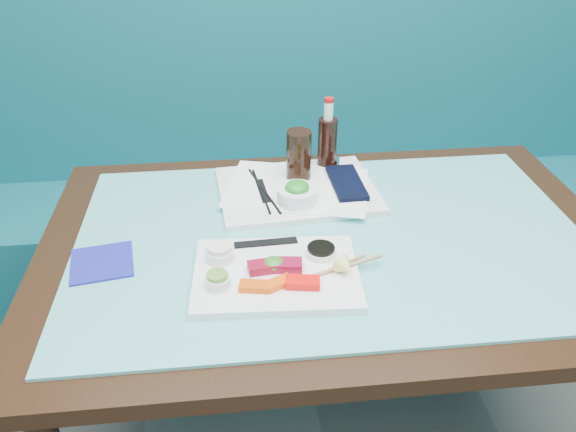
{
  "coord_description": "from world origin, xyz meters",
  "views": [
    {
      "loc": [
        -0.22,
        0.35,
        1.53
      ],
      "look_at": [
        -0.1,
        1.48,
        0.8
      ],
      "focal_mm": 35.0,
      "sensor_mm": 36.0,
      "label": 1
    }
  ],
  "objects": [
    {
      "name": "blue_napkin",
      "position": [
        -0.53,
        1.4,
        0.76
      ],
      "size": [
        0.16,
        0.16,
        0.01
      ],
      "primitive_type": "cube",
      "rotation": [
        0.0,
        0.0,
        0.16
      ],
      "color": "navy",
      "rests_on": "glass_top"
    },
    {
      "name": "wooden_chopstick_a",
      "position": [
        -0.04,
        1.29,
        0.78
      ],
      "size": [
        0.18,
        0.1,
        0.01
      ],
      "primitive_type": "cylinder",
      "rotation": [
        1.57,
        0.0,
        -1.1
      ],
      "color": "#996948",
      "rests_on": "sashimi_plate"
    },
    {
      "name": "ramekin_ginger",
      "position": [
        -0.27,
        1.36,
        0.79
      ],
      "size": [
        0.06,
        0.06,
        0.03
      ],
      "primitive_type": "cylinder",
      "rotation": [
        0.0,
        0.0,
        -0.04
      ],
      "color": "white",
      "rests_on": "sashimi_plate"
    },
    {
      "name": "salmon_right",
      "position": [
        -0.1,
        1.25,
        0.78
      ],
      "size": [
        0.08,
        0.05,
        0.02
      ],
      "primitive_type": "cube",
      "rotation": [
        0.0,
        0.0,
        -0.16
      ],
      "color": "#FF0E0A",
      "rests_on": "sashimi_plate"
    },
    {
      "name": "ginger_fill",
      "position": [
        -0.27,
        1.36,
        0.81
      ],
      "size": [
        0.07,
        0.07,
        0.01
      ],
      "primitive_type": "cylinder",
      "rotation": [
        0.0,
        0.0,
        0.26
      ],
      "color": "#F8DDCC",
      "rests_on": "ramekin_ginger"
    },
    {
      "name": "black_chopstick_b",
      "position": [
        -0.15,
        1.65,
        0.78
      ],
      "size": [
        0.07,
        0.24,
        0.01
      ],
      "primitive_type": "cylinder",
      "rotation": [
        1.57,
        0.0,
        0.27
      ],
      "color": "black",
      "rests_on": "serving_tray"
    },
    {
      "name": "serving_tray",
      "position": [
        -0.06,
        1.66,
        0.77
      ],
      "size": [
        0.44,
        0.35,
        0.02
      ],
      "primitive_type": "cube",
      "rotation": [
        0.0,
        0.0,
        0.08
      ],
      "color": "white",
      "rests_on": "glass_top"
    },
    {
      "name": "ramekin_wasabi",
      "position": [
        -0.27,
        1.27,
        0.79
      ],
      "size": [
        0.07,
        0.07,
        0.02
      ],
      "primitive_type": "cylinder",
      "rotation": [
        0.0,
        0.0,
        0.25
      ],
      "color": "white",
      "rests_on": "sashimi_plate"
    },
    {
      "name": "lemon_wedge",
      "position": [
        -0.0,
        1.27,
        0.8
      ],
      "size": [
        0.06,
        0.05,
        0.04
      ],
      "primitive_type": "cone",
      "rotation": [
        1.57,
        0.0,
        0.51
      ],
      "color": "#F8FF78",
      "rests_on": "sashimi_plate"
    },
    {
      "name": "seaweed_salad",
      "position": [
        -0.07,
        1.59,
        0.82
      ],
      "size": [
        0.08,
        0.08,
        0.03
      ],
      "primitive_type": "ellipsoid",
      "rotation": [
        0.0,
        0.0,
        0.34
      ],
      "color": "#1F871F",
      "rests_on": "seaweed_bowl"
    },
    {
      "name": "wooden_chopstick_b",
      "position": [
        -0.03,
        1.29,
        0.78
      ],
      "size": [
        0.24,
        0.09,
        0.01
      ],
      "primitive_type": "cylinder",
      "rotation": [
        1.57,
        0.0,
        -1.24
      ],
      "color": "#A4824D",
      "rests_on": "sashimi_plate"
    },
    {
      "name": "booth_bench",
      "position": [
        0.0,
        2.29,
        0.37
      ],
      "size": [
        3.0,
        0.56,
        1.17
      ],
      "color": "#105C66",
      "rests_on": "ground"
    },
    {
      "name": "black_chopstick_a",
      "position": [
        -0.16,
        1.65,
        0.78
      ],
      "size": [
        0.04,
        0.24,
        0.01
      ],
      "primitive_type": "cylinder",
      "rotation": [
        1.57,
        0.0,
        0.13
      ],
      "color": "black",
      "rests_on": "serving_tray"
    },
    {
      "name": "tuna_left",
      "position": [
        -0.18,
        1.31,
        0.79
      ],
      "size": [
        0.06,
        0.04,
        0.02
      ],
      "primitive_type": "cube",
      "rotation": [
        0.0,
        0.0,
        0.13
      ],
      "color": "maroon",
      "rests_on": "sashimi_plate"
    },
    {
      "name": "wasabi_fill",
      "position": [
        -0.27,
        1.27,
        0.8
      ],
      "size": [
        0.05,
        0.05,
        0.01
      ],
      "primitive_type": "cylinder",
      "rotation": [
        0.0,
        0.0,
        -0.08
      ],
      "color": "#619730",
      "rests_on": "ramekin_wasabi"
    },
    {
      "name": "salmon_mid",
      "position": [
        -0.15,
        1.25,
        0.78
      ],
      "size": [
        0.07,
        0.05,
        0.01
      ],
      "primitive_type": "cube",
      "rotation": [
        0.0,
        0.0,
        0.43
      ],
      "color": "#FB540A",
      "rests_on": "sashimi_plate"
    },
    {
      "name": "tuna_right",
      "position": [
        -0.12,
        1.31,
        0.79
      ],
      "size": [
        0.07,
        0.05,
        0.02
      ],
      "primitive_type": "cube",
      "rotation": [
        0.0,
        0.0,
        -0.12
      ],
      "color": "maroon",
      "rests_on": "sashimi_plate"
    },
    {
      "name": "navy_pouch",
      "position": [
        0.08,
        1.66,
        0.78
      ],
      "size": [
        0.09,
        0.19,
        0.01
      ],
      "primitive_type": "cube",
      "rotation": [
        0.0,
        0.0,
        0.04
      ],
      "color": "black",
      "rests_on": "serving_tray"
    },
    {
      "name": "cola_glass",
      "position": [
        -0.05,
        1.72,
        0.84
      ],
      "size": [
        0.08,
        0.08,
        0.14
      ],
      "primitive_type": "cylinder",
      "rotation": [
        0.0,
        0.0,
        -0.22
      ],
      "color": "black",
      "rests_on": "serving_tray"
    },
    {
      "name": "soy_dish",
      "position": [
        -0.04,
        1.35,
        0.78
      ],
      "size": [
        0.08,
        0.08,
        0.01
      ],
      "primitive_type": "cylinder",
      "rotation": [
        0.0,
        0.0,
        0.12
      ],
      "color": "white",
      "rests_on": "sashimi_plate"
    },
    {
      "name": "dining_table",
      "position": [
        0.0,
        1.45,
        0.67
      ],
      "size": [
        1.4,
        0.9,
        0.75
      ],
      "color": "black",
      "rests_on": "ground"
    },
    {
      "name": "seaweed_garnish",
      "position": [
        -0.15,
        1.31,
        0.79
      ],
      "size": [
        0.06,
        0.05,
        0.03
      ],
      "primitive_type": "ellipsoid",
      "rotation": [
        0.0,
        0.0,
        0.21
      ],
      "color": "#34781B",
      "rests_on": "sashimi_plate"
    },
    {
      "name": "salmon_left",
      "position": [
        -0.2,
        1.25,
        0.78
      ],
      "size": [
        0.07,
        0.04,
        0.02
      ],
      "primitive_type": "cube",
      "rotation": [
        0.0,
        0.0,
        -0.19
      ],
      "color": "#F14C09",
      "rests_on": "sashimi_plate"
    },
    {
      "name": "tray_sleeve",
      "position": [
        -0.15,
        1.65,
        0.78
      ],
      "size": [
        0.03,
        0.13,
        0.0
      ],
      "primitive_type": "cube",
      "rotation": [
        0.0,
        0.0,
        0.1
      ],
      "color": "black",
      "rests_on": "serving_tray"
    },
    {
      "name": "seaweed_bowl",
      "position": [
        -0.07,
        1.59,
        0.79
      ],
      "size": [
        0.11,
        0.11,
        0.04
      ],
      "primitive_type": "cylinder",
      "rotation": [
        0.0,
        0.0,
        0.07
      ],
      "color": "white",
      "rests_on": "serving_tray"
    },
    {
      "name": "fork",
      "position": [
        0.07,
        1.77,
        0.78
      ],
      "size": [
        0.03,
        0.1,
        0.01
      ],
      "primitive_type": "cylinder",
      "rotation": [
        1.57,
        0.0,
        -0.21
      ],
      "color": "silver",
      "rests_on": "serving_tray"
    },
    {
      "name": "chopstick_sleeve",
      "position": [
        -0.16,
        1.41,
        0.78
      ],
      "size": [
        0.15,
        0.03,
        0.0
      ],
      "primitive_type": "cube",
      "rotation": [
        0.0,
        0.0,
        0.05
      ],
      "color": "black",
      "rests_on": "sashimi_plate"
    },
    {
      "name": "cola_bottle_body",
      "position": [
        0.04,
        1.79,
        0.84
      ],
      "size": [
        0.07,
        0.07,
        0.16
      ],
      "primitive_type": "cylinder",
      "rotation": [
        0.0,
        0.0,
        0.23
      ],
      "color": "black",
      "rests_on": "glass_top"
    },
    {
      "name": "cola_bottle_neck",
      "position": [
        0.04,
        1.79,
        0.94
      ],
      "size": [
        0.03,
        0.03,
        0.05
      ],
      "primitive_type": "cylinder",
      "rotation": [
        0.0,
        0.0,
        0.11
      ],
      "color": "white",
      "rests_on": "cola_bottle_body"
    },
    {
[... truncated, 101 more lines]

